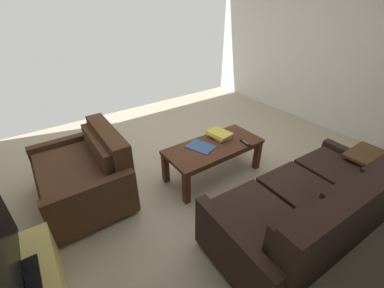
# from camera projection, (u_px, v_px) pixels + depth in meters

# --- Properties ---
(ground_plane) EXTENTS (4.98, 4.86, 0.01)m
(ground_plane) POSITION_uv_depth(u_px,v_px,m) (203.00, 165.00, 3.42)
(ground_plane) COLOR #B7A88E
(wall_left) EXTENTS (0.12, 4.86, 2.57)m
(wall_left) POSITION_uv_depth(u_px,v_px,m) (328.00, 47.00, 3.99)
(wall_left) COLOR silver
(wall_left) RESTS_ON ground
(sofa_main) EXTENTS (1.90, 0.96, 0.84)m
(sofa_main) POSITION_uv_depth(u_px,v_px,m) (312.00, 209.00, 2.23)
(sofa_main) COLOR black
(sofa_main) RESTS_ON ground
(loveseat_near) EXTENTS (0.87, 1.14, 0.79)m
(loveseat_near) POSITION_uv_depth(u_px,v_px,m) (87.00, 173.00, 2.71)
(loveseat_near) COLOR black
(loveseat_near) RESTS_ON ground
(coffee_table) EXTENTS (1.21, 0.54, 0.44)m
(coffee_table) POSITION_uv_depth(u_px,v_px,m) (214.00, 150.00, 3.05)
(coffee_table) COLOR #4C2819
(coffee_table) RESTS_ON ground
(end_table) EXTENTS (0.46, 0.46, 0.57)m
(end_table) POSITION_uv_depth(u_px,v_px,m) (372.00, 165.00, 2.62)
(end_table) COLOR brown
(end_table) RESTS_ON ground
(flat_tv) EXTENTS (0.20, 0.87, 0.57)m
(flat_tv) POSITION_uv_depth(u_px,v_px,m) (4.00, 253.00, 1.40)
(flat_tv) COLOR black
(flat_tv) RESTS_ON tv_stand
(book_stack) EXTENTS (0.27, 0.32, 0.07)m
(book_stack) POSITION_uv_depth(u_px,v_px,m) (220.00, 134.00, 3.17)
(book_stack) COLOR silver
(book_stack) RESTS_ON coffee_table
(tv_remote) EXTENTS (0.06, 0.16, 0.02)m
(tv_remote) POSITION_uv_depth(u_px,v_px,m) (245.00, 143.00, 3.05)
(tv_remote) COLOR black
(tv_remote) RESTS_ON coffee_table
(loose_magazine) EXTENTS (0.32, 0.37, 0.01)m
(loose_magazine) POSITION_uv_depth(u_px,v_px,m) (201.00, 147.00, 2.98)
(loose_magazine) COLOR #385693
(loose_magazine) RESTS_ON coffee_table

